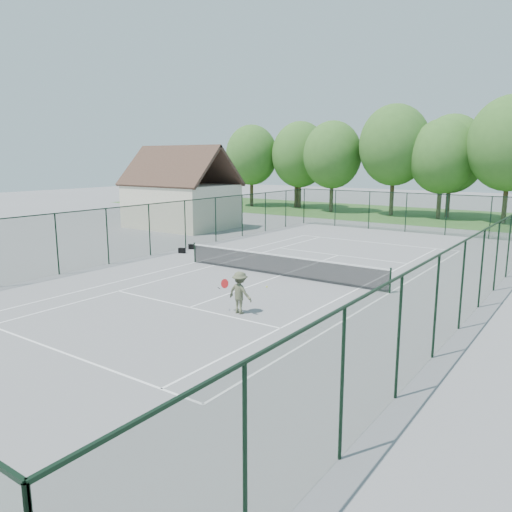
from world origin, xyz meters
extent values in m
plane|color=gray|center=(0.00, 0.00, 0.00)|extent=(140.00, 140.00, 0.00)
cube|color=#3E6E2B|center=(0.00, 30.00, 0.01)|extent=(80.00, 16.00, 0.01)
cube|color=white|center=(0.00, 11.88, 0.00)|extent=(10.97, 0.08, 0.01)
cube|color=white|center=(0.00, -11.88, 0.00)|extent=(10.97, 0.08, 0.01)
cube|color=white|center=(0.00, 6.40, 0.00)|extent=(8.23, 0.08, 0.01)
cube|color=white|center=(0.00, -6.40, 0.00)|extent=(8.23, 0.08, 0.01)
cube|color=white|center=(5.49, 0.00, 0.00)|extent=(0.08, 23.77, 0.01)
cube|color=white|center=(-5.49, 0.00, 0.00)|extent=(0.08, 23.77, 0.01)
cube|color=white|center=(4.12, 0.00, 0.00)|extent=(0.08, 23.77, 0.01)
cube|color=white|center=(-4.12, 0.00, 0.00)|extent=(0.08, 23.77, 0.01)
cube|color=white|center=(0.00, 0.00, 0.00)|extent=(0.08, 12.80, 0.01)
cylinder|color=black|center=(-5.50, 0.00, 0.55)|extent=(0.08, 0.08, 1.10)
cylinder|color=black|center=(5.50, 0.00, 0.55)|extent=(0.08, 0.08, 1.10)
cube|color=black|center=(0.00, 0.00, 0.50)|extent=(11.00, 0.02, 0.96)
cube|color=white|center=(0.00, 0.00, 1.00)|extent=(11.00, 0.05, 0.07)
cube|color=#15341D|center=(0.00, 18.00, 1.50)|extent=(18.00, 0.02, 3.00)
cube|color=#15341D|center=(9.00, 0.00, 1.50)|extent=(0.02, 36.00, 3.00)
cube|color=#15341D|center=(-9.00, 0.00, 1.50)|extent=(0.02, 36.00, 3.00)
cube|color=black|center=(0.00, 18.00, 3.00)|extent=(18.00, 0.05, 0.05)
cube|color=black|center=(9.00, 0.00, 3.00)|extent=(0.05, 36.00, 0.05)
cube|color=black|center=(-9.00, 0.00, 3.00)|extent=(0.05, 36.00, 0.05)
cube|color=beige|center=(-16.00, 10.00, 1.75)|extent=(8.00, 6.00, 3.50)
cube|color=#4B3428|center=(-16.00, 11.50, 5.00)|extent=(8.60, 3.27, 3.27)
cube|color=#4B3428|center=(-16.00, 8.50, 5.00)|extent=(8.60, 3.27, 3.27)
cylinder|color=#45341F|center=(-16.50, 30.00, 2.10)|extent=(0.40, 0.40, 4.20)
ellipsoid|color=#3F722B|center=(-16.50, 30.00, 6.00)|extent=(6.40, 6.40, 7.40)
cylinder|color=#45341F|center=(0.00, 30.00, 2.10)|extent=(0.40, 0.40, 4.20)
ellipsoid|color=#3F722B|center=(0.00, 30.00, 6.00)|extent=(6.40, 6.40, 7.40)
cube|color=black|center=(-8.42, 2.94, 0.15)|extent=(0.42, 0.31, 0.31)
cube|color=black|center=(-7.98, 1.59, 0.16)|extent=(0.46, 0.38, 0.31)
imported|color=#53563D|center=(2.00, -5.84, 0.78)|extent=(1.05, 0.65, 1.56)
sphere|color=#CDD834|center=(2.91, -5.44, 1.05)|extent=(0.07, 0.07, 0.07)
camera|label=1|loc=(12.63, -19.88, 5.60)|focal=35.00mm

